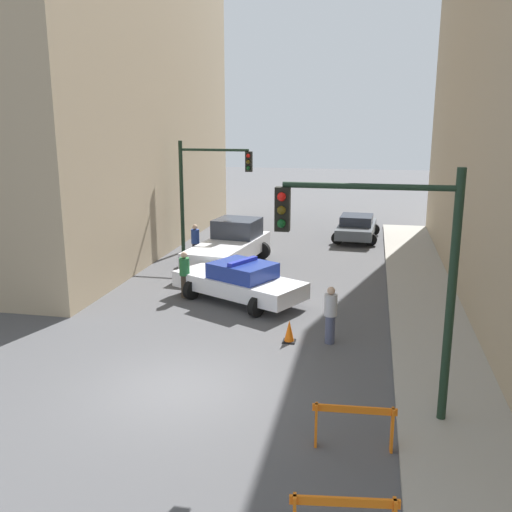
# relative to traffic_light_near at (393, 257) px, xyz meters

# --- Properties ---
(ground_plane) EXTENTS (120.00, 120.00, 0.00)m
(ground_plane) POSITION_rel_traffic_light_near_xyz_m (-4.73, 0.36, -3.53)
(ground_plane) COLOR #4C4C4F
(sidewalk_right) EXTENTS (2.40, 44.00, 0.12)m
(sidewalk_right) POSITION_rel_traffic_light_near_xyz_m (1.47, 0.36, -3.47)
(sidewalk_right) COLOR #9E998E
(sidewalk_right) RESTS_ON ground_plane
(traffic_light_near) EXTENTS (3.64, 0.35, 5.20)m
(traffic_light_near) POSITION_rel_traffic_light_near_xyz_m (0.00, 0.00, 0.00)
(traffic_light_near) COLOR black
(traffic_light_near) RESTS_ON sidewalk_right
(traffic_light_far) EXTENTS (3.44, 0.35, 5.20)m
(traffic_light_far) POSITION_rel_traffic_light_near_xyz_m (-8.03, 13.84, -0.13)
(traffic_light_far) COLOR black
(traffic_light_far) RESTS_ON ground_plane
(police_car) EXTENTS (5.03, 3.79, 1.52)m
(police_car) POSITION_rel_traffic_light_near_xyz_m (-4.80, 7.07, -2.81)
(police_car) COLOR white
(police_car) RESTS_ON ground_plane
(white_truck) EXTENTS (3.11, 5.62, 1.90)m
(white_truck) POSITION_rel_traffic_light_near_xyz_m (-6.31, 11.83, -2.62)
(white_truck) COLOR silver
(white_truck) RESTS_ON ground_plane
(parked_car_near) EXTENTS (2.43, 4.39, 1.31)m
(parked_car_near) POSITION_rel_traffic_light_near_xyz_m (-1.16, 18.32, -2.86)
(parked_car_near) COLOR #474C51
(parked_car_near) RESTS_ON ground_plane
(pedestrian_crossing) EXTENTS (0.43, 0.43, 1.66)m
(pedestrian_crossing) POSITION_rel_traffic_light_near_xyz_m (-6.80, 7.13, -2.67)
(pedestrian_crossing) COLOR #382D23
(pedestrian_crossing) RESTS_ON ground_plane
(pedestrian_corner) EXTENTS (0.51, 0.51, 1.66)m
(pedestrian_corner) POSITION_rel_traffic_light_near_xyz_m (-8.00, 12.21, -2.67)
(pedestrian_corner) COLOR black
(pedestrian_corner) RESTS_ON ground_plane
(pedestrian_sidewalk) EXTENTS (0.51, 0.51, 1.66)m
(pedestrian_sidewalk) POSITION_rel_traffic_light_near_xyz_m (-1.45, 3.93, -2.67)
(pedestrian_sidewalk) COLOR #474C66
(pedestrian_sidewalk) RESTS_ON ground_plane
(barrier_mid) EXTENTS (1.60, 0.26, 0.90)m
(barrier_mid) POSITION_rel_traffic_light_near_xyz_m (-0.59, -1.32, -2.91)
(barrier_mid) COLOR orange
(barrier_mid) RESTS_ON ground_plane
(traffic_cone) EXTENTS (0.36, 0.36, 0.66)m
(traffic_cone) POSITION_rel_traffic_light_near_xyz_m (-2.58, 3.77, -3.21)
(traffic_cone) COLOR black
(traffic_cone) RESTS_ON ground_plane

